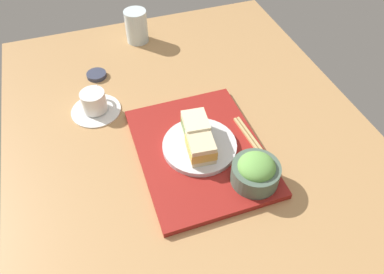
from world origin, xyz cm
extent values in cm
cube|color=tan|center=(0.00, 0.00, -1.50)|extent=(140.00, 100.00, 3.00)
cube|color=maroon|center=(-1.47, -0.07, 0.87)|extent=(40.83, 31.57, 1.74)
cylinder|color=silver|center=(-0.97, 0.47, 2.42)|extent=(19.42, 19.42, 1.37)
cube|color=beige|center=(-4.25, 0.91, 3.80)|extent=(8.36, 6.91, 1.38)
cube|color=gold|center=(-4.25, 0.91, 5.87)|extent=(8.44, 7.29, 2.76)
cube|color=beige|center=(-4.25, 0.91, 7.94)|extent=(8.36, 6.91, 1.38)
cube|color=beige|center=(2.31, 0.04, 4.00)|extent=(8.36, 6.91, 1.79)
cube|color=#669347|center=(2.31, 0.04, 6.16)|extent=(8.41, 7.04, 2.52)
cube|color=beige|center=(2.31, 0.04, 8.31)|extent=(8.36, 6.91, 1.79)
cylinder|color=#4C6051|center=(-15.05, -9.03, 4.30)|extent=(11.66, 11.66, 5.12)
ellipsoid|color=#6BA84C|center=(-15.05, -9.03, 6.86)|extent=(8.95, 8.95, 4.92)
cube|color=tan|center=(-3.30, -14.49, 2.09)|extent=(18.01, 2.01, 0.70)
cube|color=tan|center=(-3.37, -13.51, 2.09)|extent=(18.01, 2.01, 0.70)
cylinder|color=white|center=(23.81, 23.45, 0.40)|extent=(14.50, 14.50, 0.80)
cylinder|color=white|center=(23.81, 23.45, 3.83)|extent=(7.09, 7.09, 6.06)
cylinder|color=#382111|center=(23.81, 23.45, 6.46)|extent=(6.52, 6.52, 0.40)
torus|color=white|center=(27.69, 22.00, 3.83)|extent=(4.21, 2.22, 4.19)
cylinder|color=silver|center=(56.18, 3.17, 5.72)|extent=(7.84, 7.84, 11.44)
cylinder|color=#33384C|center=(39.95, 20.69, 0.70)|extent=(6.28, 6.28, 1.39)
camera|label=1|loc=(-60.18, 22.43, 74.86)|focal=34.49mm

